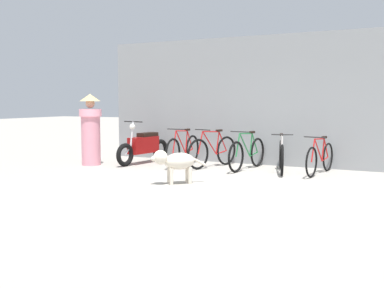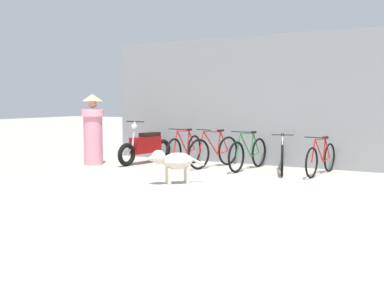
{
  "view_description": "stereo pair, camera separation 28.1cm",
  "coord_description": "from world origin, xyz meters",
  "px_view_note": "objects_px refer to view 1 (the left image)",
  "views": [
    {
      "loc": [
        3.31,
        -7.46,
        1.56
      ],
      "look_at": [
        -0.88,
        1.24,
        0.65
      ],
      "focal_mm": 42.0,
      "sensor_mm": 36.0,
      "label": 1
    },
    {
      "loc": [
        3.56,
        -7.34,
        1.56
      ],
      "look_at": [
        -0.88,
        1.24,
        0.65
      ],
      "focal_mm": 42.0,
      "sensor_mm": 36.0,
      "label": 2
    }
  ],
  "objects_px": {
    "bicycle_3": "(281,156)",
    "stray_dog": "(175,161)",
    "bicycle_2": "(247,154)",
    "bicycle_1": "(213,151)",
    "person_in_robes": "(91,129)",
    "bicycle_4": "(320,158)",
    "bicycle_0": "(183,150)",
    "motorcycle": "(144,146)"
  },
  "relations": [
    {
      "from": "bicycle_2",
      "to": "stray_dog",
      "type": "bearing_deg",
      "value": -7.24
    },
    {
      "from": "bicycle_3",
      "to": "bicycle_4",
      "type": "relative_size",
      "value": 1.01
    },
    {
      "from": "stray_dog",
      "to": "person_in_robes",
      "type": "height_order",
      "value": "person_in_robes"
    },
    {
      "from": "bicycle_4",
      "to": "stray_dog",
      "type": "bearing_deg",
      "value": -34.53
    },
    {
      "from": "bicycle_4",
      "to": "motorcycle",
      "type": "bearing_deg",
      "value": -79.03
    },
    {
      "from": "bicycle_0",
      "to": "motorcycle",
      "type": "height_order",
      "value": "motorcycle"
    },
    {
      "from": "bicycle_0",
      "to": "person_in_robes",
      "type": "xyz_separation_m",
      "value": [
        -2.11,
        -0.87,
        0.52
      ]
    },
    {
      "from": "bicycle_2",
      "to": "motorcycle",
      "type": "height_order",
      "value": "motorcycle"
    },
    {
      "from": "bicycle_2",
      "to": "stray_dog",
      "type": "relative_size",
      "value": 2.09
    },
    {
      "from": "bicycle_1",
      "to": "bicycle_2",
      "type": "relative_size",
      "value": 0.95
    },
    {
      "from": "bicycle_0",
      "to": "bicycle_1",
      "type": "relative_size",
      "value": 1.05
    },
    {
      "from": "person_in_robes",
      "to": "bicycle_2",
      "type": "bearing_deg",
      "value": -160.31
    },
    {
      "from": "bicycle_4",
      "to": "bicycle_0",
      "type": "bearing_deg",
      "value": -79.07
    },
    {
      "from": "bicycle_1",
      "to": "bicycle_0",
      "type": "bearing_deg",
      "value": -66.22
    },
    {
      "from": "bicycle_0",
      "to": "stray_dog",
      "type": "bearing_deg",
      "value": 23.14
    },
    {
      "from": "bicycle_4",
      "to": "bicycle_1",
      "type": "bearing_deg",
      "value": -80.41
    },
    {
      "from": "bicycle_4",
      "to": "person_in_robes",
      "type": "bearing_deg",
      "value": -70.71
    },
    {
      "from": "bicycle_3",
      "to": "stray_dog",
      "type": "relative_size",
      "value": 1.99
    },
    {
      "from": "bicycle_0",
      "to": "bicycle_4",
      "type": "distance_m",
      "value": 3.25
    },
    {
      "from": "bicycle_1",
      "to": "bicycle_3",
      "type": "relative_size",
      "value": 0.99
    },
    {
      "from": "bicycle_4",
      "to": "bicycle_3",
      "type": "bearing_deg",
      "value": -78.08
    },
    {
      "from": "bicycle_1",
      "to": "stray_dog",
      "type": "distance_m",
      "value": 2.38
    },
    {
      "from": "bicycle_1",
      "to": "bicycle_2",
      "type": "bearing_deg",
      "value": 106.93
    },
    {
      "from": "bicycle_3",
      "to": "motorcycle",
      "type": "xyz_separation_m",
      "value": [
        -3.52,
        -0.12,
        0.07
      ]
    },
    {
      "from": "bicycle_0",
      "to": "bicycle_1",
      "type": "distance_m",
      "value": 0.76
    },
    {
      "from": "bicycle_0",
      "to": "bicycle_2",
      "type": "distance_m",
      "value": 1.62
    },
    {
      "from": "bicycle_1",
      "to": "person_in_robes",
      "type": "xyz_separation_m",
      "value": [
        -2.86,
        -0.96,
        0.52
      ]
    },
    {
      "from": "bicycle_1",
      "to": "person_in_robes",
      "type": "height_order",
      "value": "person_in_robes"
    },
    {
      "from": "bicycle_4",
      "to": "motorcycle",
      "type": "xyz_separation_m",
      "value": [
        -4.36,
        -0.17,
        0.08
      ]
    },
    {
      "from": "bicycle_2",
      "to": "bicycle_3",
      "type": "distance_m",
      "value": 0.8
    },
    {
      "from": "stray_dog",
      "to": "bicycle_0",
      "type": "bearing_deg",
      "value": -111.12
    },
    {
      "from": "bicycle_1",
      "to": "person_in_robes",
      "type": "bearing_deg",
      "value": -54.28
    },
    {
      "from": "bicycle_3",
      "to": "person_in_robes",
      "type": "xyz_separation_m",
      "value": [
        -4.53,
        -0.95,
        0.54
      ]
    },
    {
      "from": "bicycle_2",
      "to": "person_in_robes",
      "type": "xyz_separation_m",
      "value": [
        -3.73,
        -0.95,
        0.53
      ]
    },
    {
      "from": "motorcycle",
      "to": "stray_dog",
      "type": "relative_size",
      "value": 2.28
    },
    {
      "from": "motorcycle",
      "to": "stray_dog",
      "type": "bearing_deg",
      "value": 51.39
    },
    {
      "from": "bicycle_0",
      "to": "bicycle_2",
      "type": "xyz_separation_m",
      "value": [
        1.62,
        0.08,
        -0.01
      ]
    },
    {
      "from": "bicycle_1",
      "to": "person_in_robes",
      "type": "relative_size",
      "value": 0.97
    },
    {
      "from": "person_in_robes",
      "to": "stray_dog",
      "type": "bearing_deg",
      "value": 160.75
    },
    {
      "from": "bicycle_2",
      "to": "bicycle_4",
      "type": "relative_size",
      "value": 1.06
    },
    {
      "from": "motorcycle",
      "to": "person_in_robes",
      "type": "xyz_separation_m",
      "value": [
        -1.01,
        -0.83,
        0.47
      ]
    },
    {
      "from": "bicycle_1",
      "to": "motorcycle",
      "type": "distance_m",
      "value": 1.86
    }
  ]
}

